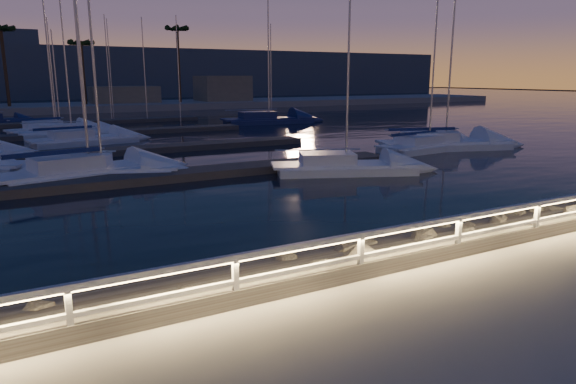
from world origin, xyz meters
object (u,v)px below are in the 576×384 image
at_px(sailboat_g, 83,139).
at_px(sailboat_l, 266,119).
at_px(sailboat_c, 342,166).
at_px(sailboat_h, 442,143).
at_px(sailboat_f, 98,169).
at_px(sailboat_k, 69,132).
at_px(sailboat_n, 53,129).
at_px(sailboat_d, 427,145).
at_px(guard_rail, 427,232).
at_px(sailboat_b, 85,171).

xyz_separation_m(sailboat_g, sailboat_l, (19.87, 9.12, 0.05)).
distance_m(sailboat_c, sailboat_h, 12.25).
height_order(sailboat_f, sailboat_k, sailboat_k).
bearing_deg(sailboat_n, sailboat_d, -60.42).
bearing_deg(sailboat_d, sailboat_g, 137.31).
bearing_deg(sailboat_d, guard_rail, -140.23).
height_order(guard_rail, sailboat_h, sailboat_h).
xyz_separation_m(sailboat_b, sailboat_d, (22.08, -0.38, -0.05)).
xyz_separation_m(guard_rail, sailboat_b, (-5.39, 17.92, -0.91)).
bearing_deg(sailboat_h, sailboat_f, -163.55).
distance_m(sailboat_b, sailboat_c, 12.96).
xyz_separation_m(sailboat_f, sailboat_g, (1.10, 14.17, -0.01)).
distance_m(sailboat_f, sailboat_g, 14.21).
bearing_deg(sailboat_l, sailboat_d, -82.89).
bearing_deg(guard_rail, sailboat_l, 68.63).
bearing_deg(sailboat_n, guard_rail, -96.14).
distance_m(sailboat_b, sailboat_f, 0.69).
height_order(guard_rail, sailboat_n, sailboat_n).
xyz_separation_m(sailboat_k, sailboat_n, (-0.97, 3.27, 0.03)).
bearing_deg(sailboat_n, sailboat_b, -104.05).
bearing_deg(sailboat_c, guard_rail, -94.36).
height_order(sailboat_h, sailboat_l, sailboat_l).
bearing_deg(sailboat_b, sailboat_c, -33.47).
bearing_deg(sailboat_l, sailboat_n, -173.00).
distance_m(sailboat_d, sailboat_l, 23.93).
relative_size(guard_rail, sailboat_l, 2.57).
height_order(sailboat_d, sailboat_h, sailboat_h).
relative_size(guard_rail, sailboat_c, 3.35).
bearing_deg(sailboat_b, sailboat_l, 34.86).
bearing_deg(sailboat_g, sailboat_l, 14.61).
xyz_separation_m(sailboat_b, sailboat_k, (1.37, 19.90, -0.05)).
relative_size(sailboat_k, sailboat_n, 0.99).
relative_size(guard_rail, sailboat_k, 3.32).
bearing_deg(guard_rail, sailboat_f, 104.62).
bearing_deg(sailboat_g, guard_rail, -93.62).
bearing_deg(guard_rail, sailboat_k, 96.06).
relative_size(sailboat_f, sailboat_n, 0.95).
distance_m(sailboat_d, sailboat_k, 28.98).
bearing_deg(guard_rail, sailboat_h, 44.07).
relative_size(guard_rail, sailboat_n, 3.27).
bearing_deg(sailboat_h, sailboat_n, 152.50).
height_order(sailboat_c, sailboat_g, sailboat_g).
height_order(sailboat_c, sailboat_d, sailboat_d).
bearing_deg(sailboat_g, sailboat_d, -46.10).
distance_m(sailboat_b, sailboat_l, 31.96).
distance_m(sailboat_d, sailboat_f, 21.45).
relative_size(sailboat_g, sailboat_n, 1.00).
relative_size(sailboat_d, sailboat_l, 0.82).
bearing_deg(sailboat_h, guard_rail, -118.06).
relative_size(sailboat_f, sailboat_k, 0.96).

